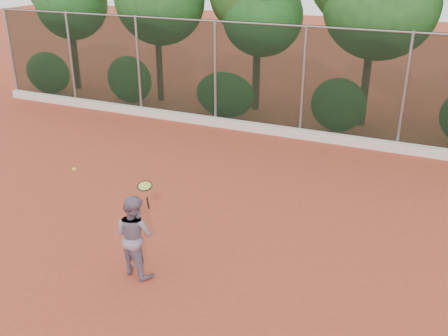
% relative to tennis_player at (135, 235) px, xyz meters
% --- Properties ---
extents(ground, '(80.00, 80.00, 0.00)m').
position_rel_tennis_player_xyz_m(ground, '(0.66, 1.47, -0.79)').
color(ground, '#A84027').
rests_on(ground, ground).
extents(concrete_curb, '(24.00, 0.20, 0.30)m').
position_rel_tennis_player_xyz_m(concrete_curb, '(0.66, 8.29, -0.64)').
color(concrete_curb, silver).
rests_on(concrete_curb, ground).
extents(tennis_player, '(0.88, 0.75, 1.57)m').
position_rel_tennis_player_xyz_m(tennis_player, '(0.00, 0.00, 0.00)').
color(tennis_player, gray).
rests_on(tennis_player, ground).
extents(chainlink_fence, '(24.09, 0.09, 3.50)m').
position_rel_tennis_player_xyz_m(chainlink_fence, '(0.66, 8.47, 1.07)').
color(chainlink_fence, black).
rests_on(chainlink_fence, ground).
extents(tennis_racket, '(0.33, 0.33, 0.53)m').
position_rel_tennis_player_xyz_m(tennis_racket, '(0.34, -0.06, 1.04)').
color(tennis_racket, black).
rests_on(tennis_racket, ground).
extents(tennis_ball_in_flight, '(0.06, 0.06, 0.06)m').
position_rel_tennis_player_xyz_m(tennis_ball_in_flight, '(-1.10, -0.12, 1.15)').
color(tennis_ball_in_flight, '#EAF237').
rests_on(tennis_ball_in_flight, ground).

